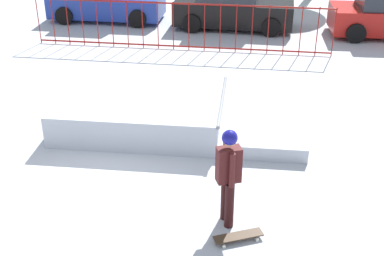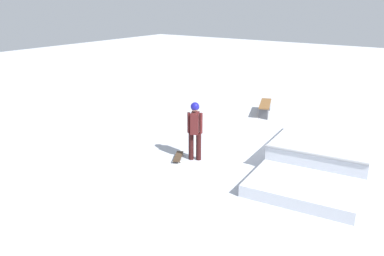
{
  "view_description": "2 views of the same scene",
  "coord_description": "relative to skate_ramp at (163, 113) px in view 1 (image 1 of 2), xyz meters",
  "views": [
    {
      "loc": [
        3.54,
        -9.13,
        5.41
      ],
      "look_at": [
        1.78,
        -0.71,
        0.9
      ],
      "focal_mm": 48.63,
      "sensor_mm": 36.0,
      "label": 1
    },
    {
      "loc": [
        11.52,
        3.81,
        4.49
      ],
      "look_at": [
        2.81,
        -2.22,
        1.0
      ],
      "focal_mm": 36.91,
      "sensor_mm": 36.0,
      "label": 2
    }
  ],
  "objects": [
    {
      "name": "skate_ramp",
      "position": [
        0.0,
        0.0,
        0.0
      ],
      "size": [
        5.61,
        3.08,
        0.74
      ],
      "rotation": [
        0.0,
        0.0,
        0.09
      ],
      "color": "silver",
      "rests_on": "ground"
    },
    {
      "name": "skateboard",
      "position": [
        2.17,
        -3.58,
        -0.24
      ],
      "size": [
        0.8,
        0.56,
        0.09
      ],
      "rotation": [
        0.0,
        0.0,
        3.64
      ],
      "color": "#3F2D1E",
      "rests_on": "ground"
    },
    {
      "name": "parked_car_blue",
      "position": [
        -4.25,
        7.94,
        0.41
      ],
      "size": [
        4.2,
        2.12,
        1.6
      ],
      "rotation": [
        0.0,
        0.0,
        0.06
      ],
      "color": "#1E3899",
      "rests_on": "ground"
    },
    {
      "name": "ground_plane",
      "position": [
        -0.77,
        -0.95,
        -0.32
      ],
      "size": [
        60.0,
        60.0,
        0.0
      ],
      "primitive_type": "plane",
      "color": "#B2B7C1"
    },
    {
      "name": "perimeter_fence",
      "position": [
        -0.77,
        5.2,
        0.45
      ],
      "size": [
        9.25,
        0.68,
        1.5
      ],
      "rotation": [
        0.0,
        0.0,
        0.07
      ],
      "color": "maroon",
      "rests_on": "ground"
    },
    {
      "name": "skater",
      "position": [
        1.92,
        -3.16,
        0.69
      ],
      "size": [
        0.44,
        0.41,
        1.73
      ],
      "rotation": [
        0.0,
        0.0,
        3.59
      ],
      "color": "black",
      "rests_on": "ground"
    },
    {
      "name": "parked_car_black",
      "position": [
        0.47,
        7.88,
        0.41
      ],
      "size": [
        4.16,
        2.05,
        1.6
      ],
      "rotation": [
        0.0,
        0.0,
        0.04
      ],
      "color": "black",
      "rests_on": "ground"
    }
  ]
}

